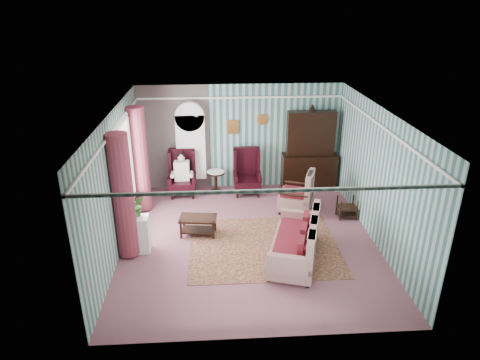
{
  "coord_description": "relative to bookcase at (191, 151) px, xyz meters",
  "views": [
    {
      "loc": [
        -0.72,
        -8.22,
        4.97
      ],
      "look_at": [
        -0.16,
        0.6,
        1.2
      ],
      "focal_mm": 32.0,
      "sensor_mm": 36.0,
      "label": 1
    }
  ],
  "objects": [
    {
      "name": "sofa",
      "position": [
        2.2,
        -3.68,
        -0.63
      ],
      "size": [
        1.62,
        2.2,
        0.98
      ],
      "primitive_type": "cube",
      "rotation": [
        0.0,
        0.0,
        1.28
      ],
      "color": "beige",
      "rests_on": "floor"
    },
    {
      "name": "bookcase",
      "position": [
        0.0,
        0.0,
        0.0
      ],
      "size": [
        0.8,
        0.28,
        2.24
      ],
      "primitive_type": "cube",
      "color": "silver",
      "rests_on": "floor"
    },
    {
      "name": "potted_plant_a",
      "position": [
        -1.15,
        -3.25,
        -0.09
      ],
      "size": [
        0.42,
        0.36,
        0.46
      ],
      "primitive_type": "imported",
      "rotation": [
        0.0,
        0.0,
        -0.01
      ],
      "color": "#1D5219",
      "rests_on": "plant_stand"
    },
    {
      "name": "seated_woman",
      "position": [
        -0.25,
        -0.39,
        -0.53
      ],
      "size": [
        0.44,
        0.4,
        1.18
      ],
      "primitive_type": null,
      "color": "white",
      "rests_on": "floor"
    },
    {
      "name": "potted_plant_c",
      "position": [
        -1.07,
        -3.13,
        -0.13
      ],
      "size": [
        0.21,
        0.21,
        0.37
      ],
      "primitive_type": "imported",
      "rotation": [
        0.0,
        0.0,
        0.0
      ],
      "color": "#1C5A1F",
      "rests_on": "plant_stand"
    },
    {
      "name": "round_side_table",
      "position": [
        0.65,
        -0.24,
        -0.82
      ],
      "size": [
        0.5,
        0.5,
        0.6
      ],
      "primitive_type": "cylinder",
      "color": "black",
      "rests_on": "floor"
    },
    {
      "name": "wingback_left",
      "position": [
        -0.25,
        -0.39,
        -0.5
      ],
      "size": [
        0.76,
        0.8,
        1.25
      ],
      "primitive_type": "cube",
      "color": "black",
      "rests_on": "floor"
    },
    {
      "name": "nest_table",
      "position": [
        3.82,
        -1.94,
        -0.85
      ],
      "size": [
        0.45,
        0.38,
        0.54
      ],
      "primitive_type": "cube",
      "color": "black",
      "rests_on": "floor"
    },
    {
      "name": "plant_stand",
      "position": [
        -1.05,
        -3.14,
        -0.72
      ],
      "size": [
        0.55,
        0.35,
        0.8
      ],
      "primitive_type": "cube",
      "color": "silver",
      "rests_on": "floor"
    },
    {
      "name": "coffee_table",
      "position": [
        0.22,
        -2.54,
        -0.9
      ],
      "size": [
        0.87,
        0.56,
        0.44
      ],
      "primitive_type": "cube",
      "rotation": [
        0.0,
        0.0,
        -0.12
      ],
      "color": "black",
      "rests_on": "floor"
    },
    {
      "name": "room_shell",
      "position": [
        0.73,
        -2.66,
        0.89
      ],
      "size": [
        5.53,
        6.02,
        2.91
      ],
      "color": "#3B6C68",
      "rests_on": "ground"
    },
    {
      "name": "rug",
      "position": [
        1.65,
        -3.14,
        -1.11
      ],
      "size": [
        3.2,
        2.6,
        0.01
      ],
      "primitive_type": "cube",
      "color": "#4B1921",
      "rests_on": "floor"
    },
    {
      "name": "wingback_right",
      "position": [
        1.5,
        -0.39,
        -0.5
      ],
      "size": [
        0.76,
        0.8,
        1.25
      ],
      "primitive_type": "cube",
      "color": "black",
      "rests_on": "floor"
    },
    {
      "name": "floral_armchair",
      "position": [
        2.64,
        -1.5,
        -0.64
      ],
      "size": [
        1.03,
        1.09,
        0.95
      ],
      "primitive_type": "cube",
      "rotation": [
        0.0,
        0.0,
        1.21
      ],
      "color": "#C0BB95",
      "rests_on": "floor"
    },
    {
      "name": "dresser_hutch",
      "position": [
        3.25,
        -0.12,
        0.06
      ],
      "size": [
        1.5,
        0.56,
        2.36
      ],
      "primitive_type": "cube",
      "color": "black",
      "rests_on": "floor"
    },
    {
      "name": "potted_plant_b",
      "position": [
        -0.97,
        -3.06,
        -0.1
      ],
      "size": [
        0.3,
        0.28,
        0.45
      ],
      "primitive_type": "imported",
      "rotation": [
        0.0,
        0.0,
        0.38
      ],
      "color": "#1B4C17",
      "rests_on": "plant_stand"
    },
    {
      "name": "floor",
      "position": [
        1.35,
        -2.84,
        -1.12
      ],
      "size": [
        6.0,
        6.0,
        0.0
      ],
      "primitive_type": "plane",
      "color": "#814B53",
      "rests_on": "ground"
    }
  ]
}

